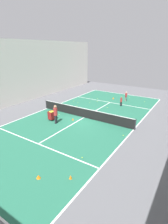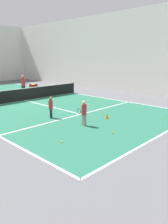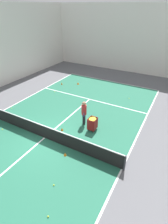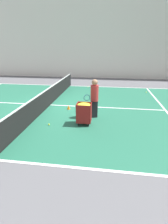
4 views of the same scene
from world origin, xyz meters
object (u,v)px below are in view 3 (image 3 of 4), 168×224
(ball_cart, at_px, (92,122))
(training_cone_0, at_px, (62,129))
(coach_at_net, at_px, (84,112))
(tennis_net, at_px, (44,131))
(training_cone_1, at_px, (65,154))

(ball_cart, bearing_deg, training_cone_0, -148.39)
(coach_at_net, relative_size, training_cone_0, 8.30)
(coach_at_net, relative_size, ball_cart, 1.89)
(tennis_net, height_order, ball_cart, tennis_net)
(training_cone_0, bearing_deg, ball_cart, 31.61)
(tennis_net, bearing_deg, ball_cart, 44.77)
(ball_cart, distance_m, training_cone_0, 2.10)
(tennis_net, relative_size, training_cone_0, 49.48)
(tennis_net, xyz_separation_m, training_cone_1, (2.02, -0.63, -0.40))
(ball_cart, bearing_deg, coach_at_net, 157.63)
(training_cone_1, bearing_deg, ball_cart, 85.24)
(coach_at_net, xyz_separation_m, ball_cart, (0.83, -0.34, -0.36))
(tennis_net, relative_size, ball_cart, 11.29)
(ball_cart, xyz_separation_m, training_cone_0, (-1.73, -1.07, -0.54))
(coach_at_net, distance_m, training_cone_1, 3.39)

